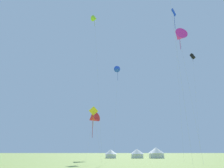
{
  "coord_description": "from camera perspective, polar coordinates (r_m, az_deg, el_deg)",
  "views": [
    {
      "loc": [
        0.06,
        -3.26,
        2.1
      ],
      "look_at": [
        0.0,
        32.0,
        13.01
      ],
      "focal_mm": 34.61,
      "sensor_mm": 36.0,
      "label": 1
    }
  ],
  "objects": [
    {
      "name": "kite_blue_diamond",
      "position": [
        57.35,
        16.11,
        17.21
      ],
      "size": [
        2.07,
        2.07,
        35.88
      ],
      "color": "blue",
      "rests_on": "ground"
    },
    {
      "name": "kite_black_box",
      "position": [
        69.04,
        20.59,
        6.82
      ],
      "size": [
        2.74,
        3.29,
        29.9
      ],
      "color": "black",
      "rests_on": "ground"
    },
    {
      "name": "festival_tent_right",
      "position": [
        66.2,
        6.71,
        -17.66
      ],
      "size": [
        3.97,
        3.97,
        2.58
      ],
      "color": "white",
      "rests_on": "ground"
    },
    {
      "name": "kite_blue_delta",
      "position": [
        64.44,
        1.58,
        4.01
      ],
      "size": [
        2.47,
        2.42,
        26.56
      ],
      "color": "blue",
      "rests_on": "ground"
    },
    {
      "name": "festival_tent_center",
      "position": [
        65.8,
        -0.22,
        -17.85
      ],
      "size": [
        3.71,
        3.71,
        2.41
      ],
      "color": "white",
      "rests_on": "ground"
    },
    {
      "name": "kite_lime_delta",
      "position": [
        54.07,
        -4.51,
        16.79
      ],
      "size": [
        3.43,
        2.8,
        33.24
      ],
      "color": "#99DB2D",
      "rests_on": "ground"
    },
    {
      "name": "festival_tent_left",
      "position": [
        67.04,
        11.67,
        -17.23
      ],
      "size": [
        4.62,
        4.62,
        3.0
      ],
      "color": "white",
      "rests_on": "ground"
    },
    {
      "name": "kite_yellow_diamond",
      "position": [
        46.15,
        -4.8,
        -7.4
      ],
      "size": [
        2.88,
        1.27,
        11.12
      ],
      "color": "yellow",
      "rests_on": "ground"
    },
    {
      "name": "kite_red_delta",
      "position": [
        58.55,
        -5.02,
        -8.99
      ],
      "size": [
        4.5,
        4.37,
        12.24
      ],
      "color": "red",
      "rests_on": "ground"
    },
    {
      "name": "kite_magenta_delta",
      "position": [
        46.43,
        17.47,
        11.9
      ],
      "size": [
        2.8,
        3.61,
        25.49
      ],
      "color": "#E02DA3",
      "rests_on": "ground"
    }
  ]
}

